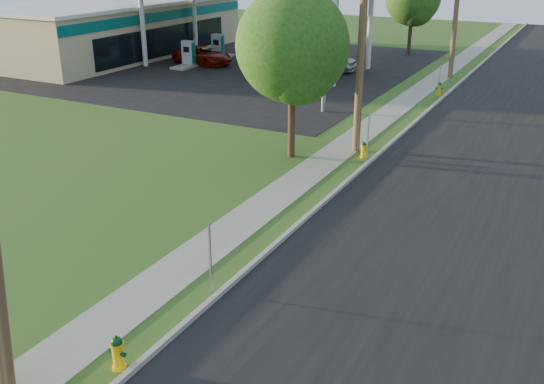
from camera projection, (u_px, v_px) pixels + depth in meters
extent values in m
cube|color=black|center=(433.00, 238.00, 18.47)|extent=(8.00, 120.00, 0.02)
cube|color=#9B988D|center=(313.00, 211.00, 20.17)|extent=(0.15, 120.00, 0.15)
cube|color=gray|center=(267.00, 203.00, 20.95)|extent=(1.50, 120.00, 0.03)
cube|color=black|center=(232.00, 65.00, 45.35)|extent=(26.00, 28.00, 0.02)
cylinder|color=brown|center=(362.00, 36.00, 24.57)|extent=(0.32, 0.32, 9.80)
cylinder|color=brown|center=(457.00, 5.00, 39.38)|extent=(0.49, 0.32, 9.50)
cube|color=gray|center=(210.00, 259.00, 15.17)|extent=(0.05, 0.04, 2.00)
cube|color=gray|center=(368.00, 137.00, 24.85)|extent=(0.05, 0.04, 2.00)
cube|color=gray|center=(439.00, 82.00, 34.85)|extent=(0.05, 0.04, 2.00)
cylinder|color=silver|center=(143.00, 28.00, 43.98)|extent=(0.36, 0.36, 5.50)
cylinder|color=silver|center=(195.00, 19.00, 49.39)|extent=(0.36, 0.36, 5.50)
cylinder|color=silver|center=(335.00, 42.00, 37.51)|extent=(0.36, 0.36, 5.50)
cylinder|color=silver|center=(370.00, 30.00, 42.93)|extent=(0.36, 0.36, 5.50)
cube|color=#9B988D|center=(189.00, 66.00, 44.76)|extent=(1.20, 3.20, 0.18)
cube|color=#9EA0A3|center=(188.00, 52.00, 44.39)|extent=(0.90, 0.50, 1.70)
cube|color=#025E5A|center=(188.00, 52.00, 44.39)|extent=(0.94, 0.40, 1.50)
cube|color=black|center=(186.00, 50.00, 44.08)|extent=(0.50, 0.02, 0.40)
cube|color=#9B988D|center=(299.00, 77.00, 40.88)|extent=(1.20, 3.20, 0.18)
cube|color=#9EA0A3|center=(299.00, 63.00, 40.51)|extent=(0.90, 0.50, 1.70)
cube|color=#025E5A|center=(299.00, 63.00, 40.51)|extent=(0.94, 0.40, 1.50)
cube|color=black|center=(298.00, 60.00, 40.20)|extent=(0.50, 0.02, 0.40)
cube|color=#9B988D|center=(218.00, 57.00, 48.04)|extent=(1.20, 3.20, 0.18)
cube|color=#9EA0A3|center=(218.00, 45.00, 47.67)|extent=(0.90, 0.50, 1.70)
cube|color=#025E5A|center=(218.00, 45.00, 47.67)|extent=(0.94, 0.40, 1.50)
cube|color=black|center=(216.00, 42.00, 47.36)|extent=(0.50, 0.02, 0.40)
cube|color=#9B988D|center=(323.00, 67.00, 44.16)|extent=(1.20, 3.20, 0.18)
cube|color=#9EA0A3|center=(323.00, 54.00, 43.79)|extent=(0.90, 0.50, 1.70)
cube|color=#025E5A|center=(323.00, 54.00, 43.79)|extent=(0.94, 0.40, 1.50)
cube|color=black|center=(322.00, 51.00, 43.48)|extent=(0.50, 0.02, 0.40)
cube|color=tan|center=(116.00, 29.00, 49.34)|extent=(10.00, 22.00, 4.00)
cube|color=#025E5A|center=(165.00, 16.00, 46.69)|extent=(0.06, 22.00, 0.70)
cube|color=black|center=(166.00, 41.00, 47.40)|extent=(0.06, 16.06, 2.20)
cube|color=silver|center=(114.00, 2.00, 48.54)|extent=(10.40, 22.40, 0.25)
cylinder|color=gray|center=(325.00, 65.00, 31.66)|extent=(0.24, 0.24, 5.00)
cylinder|color=#352618|center=(292.00, 115.00, 25.03)|extent=(0.30, 0.30, 3.56)
sphere|color=#1B4D0C|center=(293.00, 45.00, 23.96)|extent=(4.56, 4.56, 4.56)
sphere|color=#1B4D0C|center=(298.00, 66.00, 23.81)|extent=(3.13, 3.13, 3.13)
cylinder|color=#352618|center=(410.00, 33.00, 49.36)|extent=(0.30, 0.30, 3.45)
sphere|color=#1B4D0C|center=(416.00, 7.00, 48.17)|extent=(3.03, 3.03, 3.03)
cylinder|color=#352618|center=(129.00, 18.00, 57.65)|extent=(0.30, 0.30, 3.85)
cylinder|color=yellow|center=(119.00, 367.00, 12.78)|extent=(0.30, 0.30, 0.07)
cylinder|color=yellow|center=(118.00, 355.00, 12.67)|extent=(0.24, 0.24, 0.65)
cylinder|color=yellow|center=(117.00, 344.00, 12.56)|extent=(0.30, 0.30, 0.04)
sphere|color=#0B3914|center=(117.00, 342.00, 12.55)|extent=(0.25, 0.25, 0.25)
cylinder|color=#0B3914|center=(116.00, 337.00, 12.50)|extent=(0.05, 0.05, 0.07)
cylinder|color=#0B3914|center=(112.00, 356.00, 12.52)|extent=(0.13, 0.14, 0.12)
cylinder|color=#0B3914|center=(112.00, 350.00, 12.71)|extent=(0.12, 0.11, 0.10)
cylinder|color=#0B3914|center=(123.00, 354.00, 12.56)|extent=(0.12, 0.11, 0.10)
cylinder|color=#FFCB00|center=(363.00, 157.00, 25.53)|extent=(0.27, 0.27, 0.06)
cylinder|color=#FFCB00|center=(363.00, 151.00, 25.44)|extent=(0.21, 0.21, 0.58)
cylinder|color=#FFCB00|center=(364.00, 145.00, 25.34)|extent=(0.27, 0.27, 0.04)
sphere|color=#0C3A23|center=(364.00, 145.00, 25.33)|extent=(0.22, 0.22, 0.22)
cylinder|color=#0C3A23|center=(364.00, 142.00, 25.28)|extent=(0.05, 0.05, 0.06)
cylinder|color=#0C3A23|center=(361.00, 150.00, 25.32)|extent=(0.14, 0.14, 0.11)
cylinder|color=#0C3A23|center=(361.00, 149.00, 25.50)|extent=(0.12, 0.11, 0.09)
cylinder|color=#0C3A23|center=(366.00, 150.00, 25.31)|extent=(0.12, 0.11, 0.09)
cylinder|color=#E3C108|center=(439.00, 95.00, 36.26)|extent=(0.30, 0.30, 0.06)
cylinder|color=#E3C108|center=(439.00, 90.00, 36.15)|extent=(0.24, 0.24, 0.64)
cylinder|color=#E3C108|center=(440.00, 85.00, 36.05)|extent=(0.30, 0.30, 0.04)
sphere|color=#083810|center=(440.00, 84.00, 36.03)|extent=(0.25, 0.25, 0.25)
cylinder|color=#083810|center=(440.00, 82.00, 35.98)|extent=(0.05, 0.05, 0.06)
cylinder|color=#083810|center=(439.00, 89.00, 35.99)|extent=(0.13, 0.14, 0.12)
cylinder|color=#083810|center=(437.00, 88.00, 36.17)|extent=(0.11, 0.10, 0.10)
cylinder|color=#083810|center=(442.00, 89.00, 36.06)|extent=(0.11, 0.10, 0.10)
imported|color=#680D03|center=(203.00, 55.00, 45.46)|extent=(5.10, 2.95, 1.34)
imported|color=#B6B8BE|center=(322.00, 59.00, 42.97)|extent=(5.10, 2.46, 1.68)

